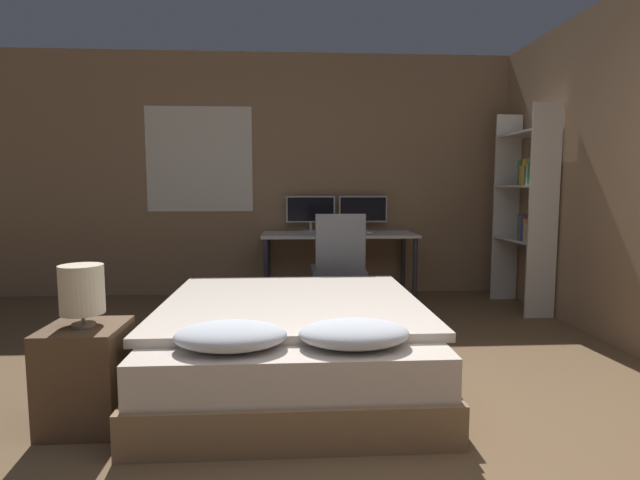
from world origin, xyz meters
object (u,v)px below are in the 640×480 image
desk (339,240)px  computer_mouse (370,233)px  nightstand (86,376)px  office_chair (339,276)px  monitor_left (311,211)px  monitor_right (363,211)px  bedside_lamp (82,290)px  keyboard (341,234)px  bookshelf (528,201)px  bed (292,340)px

desk → computer_mouse: (0.30, -0.22, 0.10)m
nightstand → computer_mouse: computer_mouse is taller
desk → office_chair: office_chair is taller
monitor_left → monitor_right: same height
bedside_lamp → desk: bedside_lamp is taller
desk → keyboard: bearing=-90.0°
nightstand → keyboard: (1.57, 2.57, 0.48)m
bookshelf → monitor_left: bearing=159.4°
bed → bedside_lamp: (-1.06, -0.57, 0.46)m
monitor_right → bookshelf: bearing=-27.5°
bed → computer_mouse: 2.22m
bed → nightstand: bed is taller
nightstand → monitor_left: size_ratio=0.97×
monitor_left → bookshelf: bookshelf is taller
desk → monitor_right: monitor_right is taller
bed → keyboard: size_ratio=4.69×
bedside_lamp → computer_mouse: 3.18m
monitor_left → monitor_right: (0.59, 0.00, 0.00)m
bed → keyboard: bearing=75.6°
bed → bedside_lamp: 1.29m
bed → keyboard: 2.12m
monitor_left → bedside_lamp: bearing=-113.0°
bedside_lamp → keyboard: bearing=58.6°
keyboard → office_chair: (-0.08, -0.55, -0.34)m
bedside_lamp → monitor_right: size_ratio=0.58×
bedside_lamp → office_chair: size_ratio=0.32×
bed → computer_mouse: bearing=67.9°
nightstand → computer_mouse: bearing=54.0°
bedside_lamp → bookshelf: 4.06m
bed → bookshelf: (2.32, 1.66, 0.84)m
desk → computer_mouse: computer_mouse is taller
bed → monitor_left: bearing=84.8°
bedside_lamp → bookshelf: size_ratio=0.16×
keyboard → computer_mouse: bearing=0.0°
desk → bookshelf: bearing=-17.4°
nightstand → desk: size_ratio=0.32×
nightstand → bedside_lamp: bearing=0.0°
bed → computer_mouse: size_ratio=27.99×
keyboard → bookshelf: (1.80, -0.35, 0.35)m
computer_mouse → nightstand: bearing=-126.0°
monitor_right → bookshelf: 1.70m
computer_mouse → office_chair: size_ratio=0.07×
monitor_left → monitor_right: size_ratio=1.00×
monitor_right → computer_mouse: bearing=-89.3°
monitor_right → office_chair: 1.19m
nightstand → bookshelf: bookshelf is taller
bedside_lamp → office_chair: (1.49, 2.03, -0.31)m
bedside_lamp → monitor_left: size_ratio=0.58×
desk → keyboard: 0.24m
monitor_right → bookshelf: bookshelf is taller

